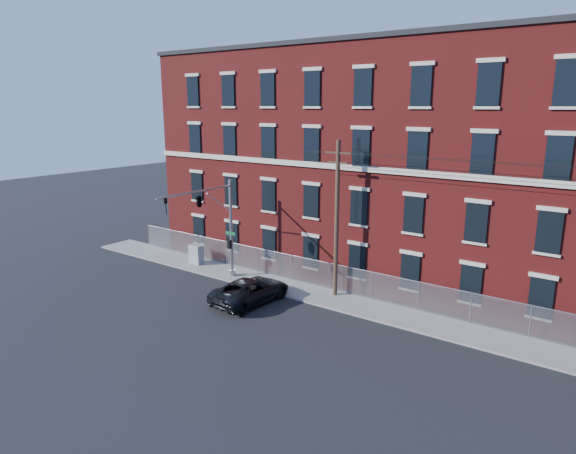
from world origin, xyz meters
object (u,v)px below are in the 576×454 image
(traffic_signal_mast, at_px, (207,210))
(pickup_truck, at_px, (251,290))
(utility_pole_near, at_px, (337,217))
(utility_cabinet, at_px, (196,254))

(traffic_signal_mast, xyz_separation_m, pickup_truck, (4.17, -0.57, -4.61))
(traffic_signal_mast, relative_size, pickup_truck, 1.25)
(traffic_signal_mast, distance_m, pickup_truck, 6.24)
(utility_pole_near, height_order, pickup_truck, utility_pole_near)
(utility_cabinet, bearing_deg, traffic_signal_mast, -29.58)
(utility_pole_near, bearing_deg, pickup_truck, -133.85)
(utility_pole_near, xyz_separation_m, utility_cabinet, (-12.24, -0.59, -4.49))
(traffic_signal_mast, distance_m, utility_pole_near, 8.70)
(utility_pole_near, relative_size, pickup_truck, 1.79)
(traffic_signal_mast, height_order, utility_pole_near, utility_pole_near)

